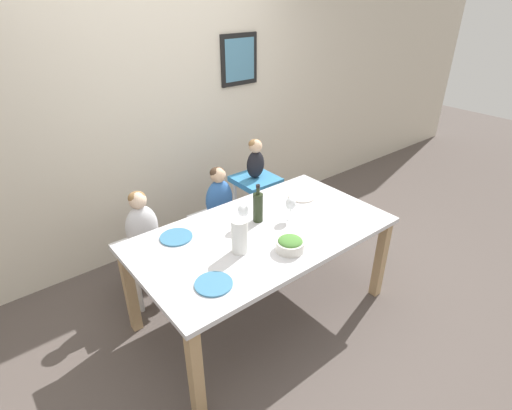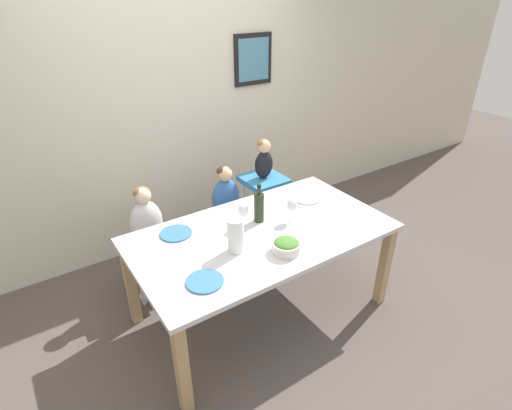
% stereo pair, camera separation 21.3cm
% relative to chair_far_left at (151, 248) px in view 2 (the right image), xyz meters
% --- Properties ---
extents(ground_plane, '(14.00, 14.00, 0.00)m').
position_rel_chair_far_left_xyz_m(ground_plane, '(0.59, -0.75, -0.39)').
color(ground_plane, '#564C47').
extents(wall_back, '(10.00, 0.09, 2.70)m').
position_rel_chair_far_left_xyz_m(wall_back, '(0.59, 0.64, 0.96)').
color(wall_back, beige).
rests_on(wall_back, ground_plane).
extents(dining_table, '(1.83, 1.01, 0.74)m').
position_rel_chair_far_left_xyz_m(dining_table, '(0.59, -0.75, 0.27)').
color(dining_table, silver).
rests_on(dining_table, ground_plane).
extents(chair_far_left, '(0.43, 0.44, 0.45)m').
position_rel_chair_far_left_xyz_m(chair_far_left, '(0.00, 0.00, 0.00)').
color(chair_far_left, silver).
rests_on(chair_far_left, ground_plane).
extents(chair_far_center, '(0.43, 0.44, 0.45)m').
position_rel_chair_far_left_xyz_m(chair_far_center, '(0.72, 0.00, 0.00)').
color(chair_far_center, silver).
rests_on(chair_far_center, ground_plane).
extents(chair_right_highchair, '(0.37, 0.37, 0.73)m').
position_rel_chair_far_left_xyz_m(chair_right_highchair, '(1.12, 0.00, 0.19)').
color(chair_right_highchair, silver).
rests_on(chair_right_highchair, ground_plane).
extents(person_child_left, '(0.26, 0.16, 0.48)m').
position_rel_chair_far_left_xyz_m(person_child_left, '(-0.00, 0.00, 0.30)').
color(person_child_left, silver).
rests_on(person_child_left, chair_far_left).
extents(person_child_center, '(0.26, 0.16, 0.48)m').
position_rel_chair_far_left_xyz_m(person_child_center, '(0.72, 0.00, 0.30)').
color(person_child_center, '#3366B2').
rests_on(person_child_center, chair_far_center).
extents(person_baby_right, '(0.18, 0.12, 0.36)m').
position_rel_chair_far_left_xyz_m(person_baby_right, '(1.12, 0.00, 0.53)').
color(person_baby_right, black).
rests_on(person_baby_right, chair_right_highchair).
extents(wine_bottle, '(0.07, 0.07, 0.29)m').
position_rel_chair_far_left_xyz_m(wine_bottle, '(0.65, -0.61, 0.47)').
color(wine_bottle, '#232D19').
rests_on(wine_bottle, dining_table).
extents(paper_towel_roll, '(0.11, 0.11, 0.24)m').
position_rel_chair_far_left_xyz_m(paper_towel_roll, '(0.31, -0.84, 0.47)').
color(paper_towel_roll, white).
rests_on(paper_towel_roll, dining_table).
extents(wine_glass_near, '(0.08, 0.08, 0.18)m').
position_rel_chair_far_left_xyz_m(wine_glass_near, '(0.85, -0.74, 0.48)').
color(wine_glass_near, white).
rests_on(wine_glass_near, dining_table).
extents(wine_glass_far, '(0.08, 0.08, 0.18)m').
position_rel_chair_far_left_xyz_m(wine_glass_far, '(0.52, -0.61, 0.48)').
color(wine_glass_far, white).
rests_on(wine_glass_far, dining_table).
extents(salad_bowl_large, '(0.19, 0.19, 0.09)m').
position_rel_chair_far_left_xyz_m(salad_bowl_large, '(0.58, -1.03, 0.40)').
color(salad_bowl_large, silver).
rests_on(salad_bowl_large, dining_table).
extents(dinner_plate_front_left, '(0.23, 0.23, 0.01)m').
position_rel_chair_far_left_xyz_m(dinner_plate_front_left, '(-0.01, -1.01, 0.36)').
color(dinner_plate_front_left, teal).
rests_on(dinner_plate_front_left, dining_table).
extents(dinner_plate_back_left, '(0.23, 0.23, 0.01)m').
position_rel_chair_far_left_xyz_m(dinner_plate_back_left, '(0.07, -0.44, 0.36)').
color(dinner_plate_back_left, teal).
rests_on(dinner_plate_back_left, dining_table).
extents(dinner_plate_back_right, '(0.23, 0.23, 0.01)m').
position_rel_chair_far_left_xyz_m(dinner_plate_back_right, '(1.17, -0.54, 0.36)').
color(dinner_plate_back_right, silver).
rests_on(dinner_plate_back_right, dining_table).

